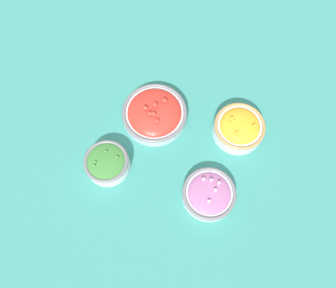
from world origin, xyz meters
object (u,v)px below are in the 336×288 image
(bowl_cherry_tomatoes, at_px, (155,113))
(bowl_broccoli, at_px, (107,163))
(bowl_squash, at_px, (239,128))
(bowl_red_onion, at_px, (209,194))

(bowl_cherry_tomatoes, bearing_deg, bowl_broccoli, 69.47)
(bowl_cherry_tomatoes, height_order, bowl_squash, bowl_squash)
(bowl_cherry_tomatoes, bearing_deg, bowl_squash, -171.60)
(bowl_red_onion, height_order, bowl_broccoli, bowl_broccoli)
(bowl_cherry_tomatoes, height_order, bowl_broccoli, bowl_cherry_tomatoes)
(bowl_red_onion, relative_size, bowl_broccoli, 1.18)
(bowl_red_onion, bearing_deg, bowl_squash, -96.47)
(bowl_red_onion, relative_size, bowl_squash, 0.99)
(bowl_red_onion, bearing_deg, bowl_cherry_tomatoes, -38.08)
(bowl_red_onion, xyz_separation_m, bowl_squash, (-0.03, -0.23, 0.01))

